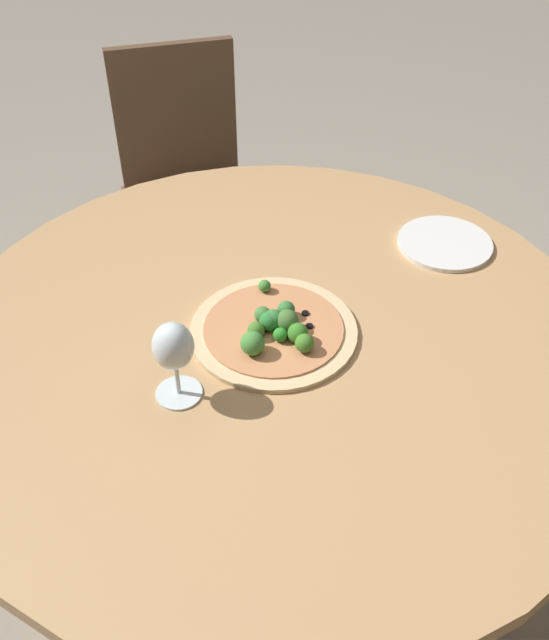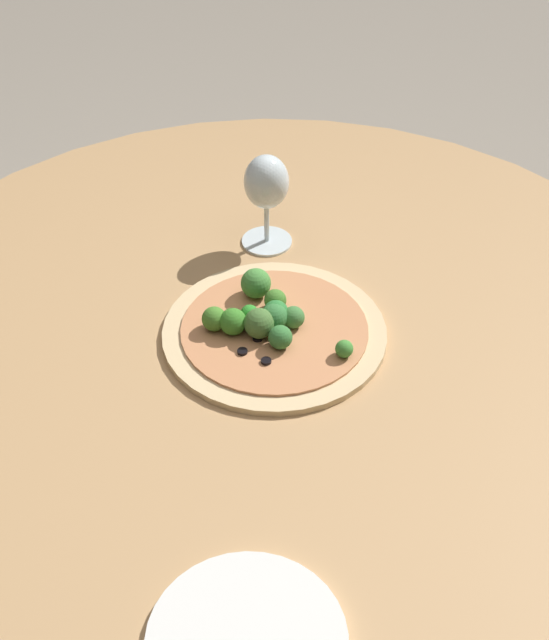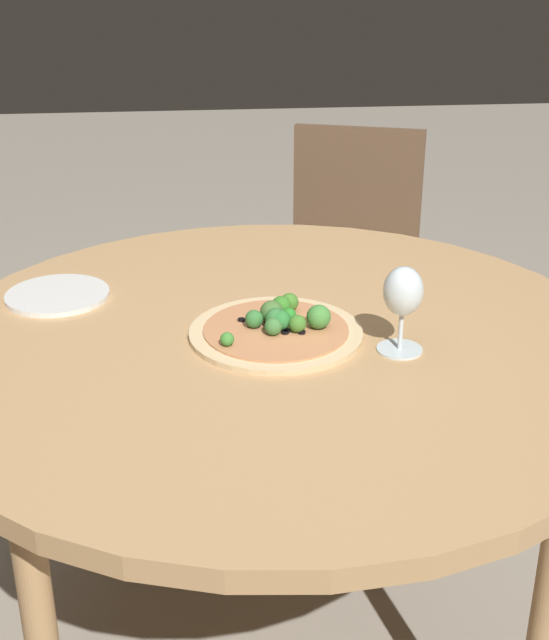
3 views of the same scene
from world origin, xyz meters
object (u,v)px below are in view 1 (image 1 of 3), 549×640
(wine_glass, at_px, (174,349))
(plate_near, at_px, (445,243))
(chair_2, at_px, (187,188))
(pizza, at_px, (275,329))

(wine_glass, height_order, plate_near, wine_glass)
(chair_2, distance_m, wine_glass, 1.23)
(pizza, height_order, plate_near, pizza)
(chair_2, height_order, wine_glass, wine_glass)
(pizza, bearing_deg, chair_2, 130.21)
(chair_2, bearing_deg, plate_near, -63.81)
(chair_2, xyz_separation_m, pizza, (0.68, -0.80, 0.30))
(wine_glass, bearing_deg, plate_near, 64.19)
(pizza, distance_m, plate_near, 0.46)
(pizza, bearing_deg, wine_glass, -112.58)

